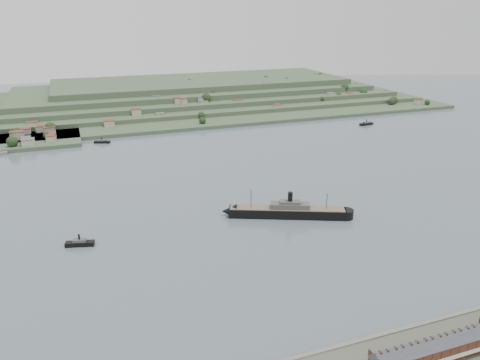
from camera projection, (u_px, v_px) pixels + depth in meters
name	position (u px, v px, depth m)	size (l,w,h in m)	color
ground	(278.00, 204.00, 336.41)	(1400.00, 1400.00, 0.00)	slate
terrace_row	(434.00, 349.00, 182.74)	(55.60, 9.80, 11.07)	#4B251A
far_peninsula	(184.00, 96.00, 687.85)	(760.00, 309.00, 30.00)	#3A5337
steamship	(284.00, 211.00, 314.65)	(83.87, 43.02, 21.29)	black
tugboat	(80.00, 243.00, 276.47)	(17.25, 8.39, 7.50)	black
ferry_west	(102.00, 142.00, 489.93)	(17.10, 9.84, 6.19)	black
ferry_east	(366.00, 124.00, 566.72)	(19.01, 8.01, 6.91)	black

